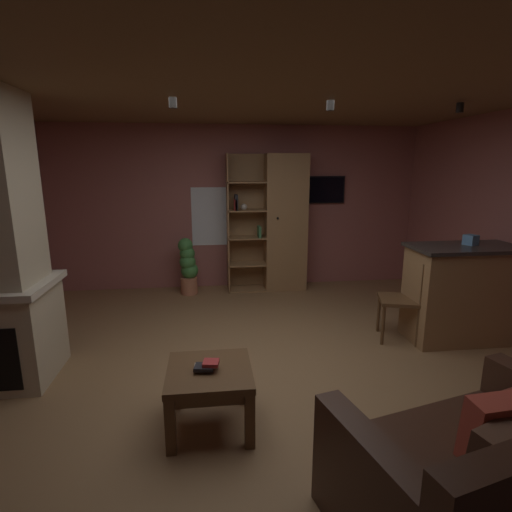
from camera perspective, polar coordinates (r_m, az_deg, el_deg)
floor at (r=3.86m, az=0.75°, el=-16.90°), size 5.76×5.77×0.02m
wall_back at (r=6.28m, az=-2.80°, el=6.97°), size 5.88×0.06×2.52m
ceiling at (r=3.41m, az=0.89°, el=23.47°), size 5.76×5.77×0.02m
window_pane_back at (r=6.25m, az=-6.73°, el=5.69°), size 0.56×0.01×0.91m
bookshelf_cabinet at (r=6.12m, az=3.50°, el=4.71°), size 1.22×0.41×2.09m
kitchen_bar_counter at (r=4.99m, az=28.82°, el=-4.68°), size 1.44×0.61×1.07m
tissue_box at (r=4.86m, az=28.63°, el=2.06°), size 0.16×0.16×0.11m
leather_couch at (r=2.64m, az=30.11°, el=-26.35°), size 1.61×1.24×0.84m
coffee_table at (r=3.05m, az=-6.73°, el=-17.45°), size 0.61×0.61×0.47m
table_book_0 at (r=3.00m, az=-7.79°, el=-15.68°), size 0.12×0.11×0.02m
table_book_1 at (r=2.96m, az=-7.49°, el=-15.64°), size 0.15×0.13×0.02m
table_book_2 at (r=2.95m, az=-6.54°, el=-15.11°), size 0.13×0.12×0.03m
dining_chair at (r=4.66m, az=21.04°, el=-5.20°), size 0.52×0.52×0.92m
potted_floor_plant at (r=6.03m, az=-9.80°, el=-1.37°), size 0.29×0.28×0.86m
wall_mounted_tv at (r=6.44m, az=9.40°, el=9.44°), size 0.76×0.06×0.43m
track_light_spot_0 at (r=4.17m, az=-31.58°, el=18.60°), size 0.07×0.07×0.09m
track_light_spot_1 at (r=3.80m, az=-11.94°, el=20.88°), size 0.07×0.07×0.09m
track_light_spot_2 at (r=3.95m, az=10.71°, el=20.61°), size 0.07×0.07×0.09m
track_light_spot_3 at (r=4.48m, az=27.41°, el=18.51°), size 0.07×0.07×0.09m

